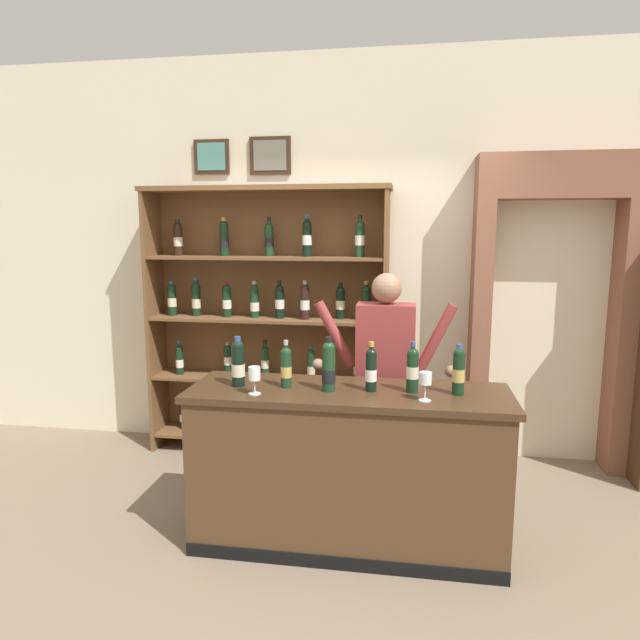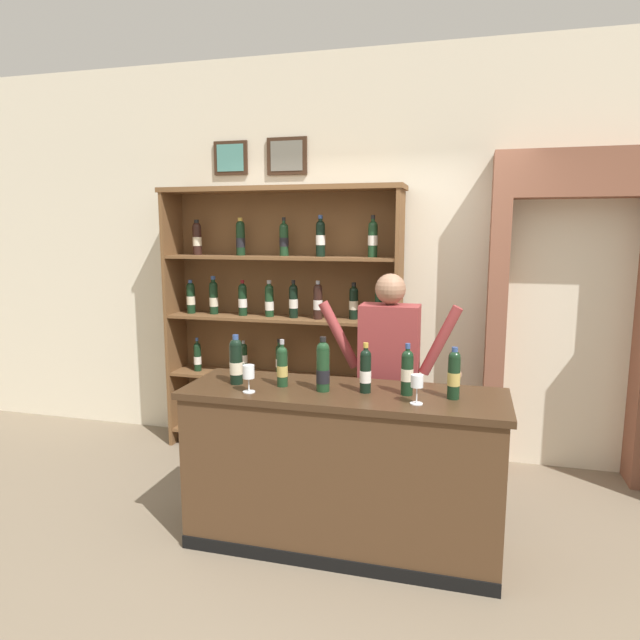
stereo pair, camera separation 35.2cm
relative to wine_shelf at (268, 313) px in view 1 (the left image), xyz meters
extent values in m
cube|color=#7A6B56|center=(0.67, -1.36, -1.20)|extent=(14.00, 14.00, 0.02)
cube|color=beige|center=(0.67, 0.26, 0.46)|extent=(12.00, 0.16, 3.31)
cube|color=#382316|center=(-0.51, 0.17, 1.30)|extent=(0.30, 0.02, 0.28)
cube|color=teal|center=(-0.51, 0.15, 1.30)|extent=(0.24, 0.01, 0.23)
cube|color=#382316|center=(0.00, 0.17, 1.30)|extent=(0.35, 0.02, 0.31)
cube|color=slate|center=(0.00, 0.15, 1.30)|extent=(0.28, 0.01, 0.24)
cube|color=brown|center=(-0.98, -0.05, -0.08)|extent=(0.03, 0.36, 2.23)
cube|color=brown|center=(0.98, -0.05, -0.08)|extent=(0.03, 0.36, 2.23)
cube|color=brown|center=(0.00, 0.12, -0.08)|extent=(1.99, 0.02, 2.23)
cube|color=brown|center=(0.00, -0.05, -1.05)|extent=(1.93, 0.34, 0.03)
cylinder|color=black|center=(-0.78, -0.02, -0.94)|extent=(0.07, 0.07, 0.20)
sphere|color=black|center=(-0.78, -0.02, -0.84)|extent=(0.07, 0.07, 0.07)
cylinder|color=black|center=(-0.78, -0.02, -0.81)|extent=(0.02, 0.02, 0.08)
cylinder|color=black|center=(-0.78, -0.02, -0.78)|extent=(0.03, 0.03, 0.03)
cylinder|color=silver|center=(-0.78, -0.02, -0.94)|extent=(0.07, 0.07, 0.06)
cylinder|color=black|center=(-0.45, -0.03, -0.94)|extent=(0.07, 0.07, 0.21)
sphere|color=black|center=(-0.45, -0.03, -0.82)|extent=(0.07, 0.07, 0.07)
cylinder|color=black|center=(-0.45, -0.03, -0.80)|extent=(0.03, 0.03, 0.07)
cylinder|color=#B79338|center=(-0.45, -0.03, -0.78)|extent=(0.04, 0.04, 0.03)
cylinder|color=tan|center=(-0.45, -0.03, -0.95)|extent=(0.07, 0.07, 0.07)
cylinder|color=#19381E|center=(-0.19, -0.04, -0.94)|extent=(0.07, 0.07, 0.20)
sphere|color=#19381E|center=(-0.19, -0.04, -0.83)|extent=(0.07, 0.07, 0.07)
cylinder|color=#19381E|center=(-0.19, -0.04, -0.81)|extent=(0.03, 0.03, 0.06)
cylinder|color=maroon|center=(-0.19, -0.04, -0.79)|extent=(0.03, 0.03, 0.03)
cylinder|color=silver|center=(-0.19, -0.04, -0.96)|extent=(0.07, 0.07, 0.06)
cylinder|color=#19381E|center=(0.16, -0.04, -0.94)|extent=(0.07, 0.07, 0.20)
sphere|color=#19381E|center=(0.16, -0.04, -0.83)|extent=(0.07, 0.07, 0.07)
cylinder|color=#19381E|center=(0.16, -0.04, -0.81)|extent=(0.02, 0.02, 0.06)
cylinder|color=#B79338|center=(0.16, -0.04, -0.79)|extent=(0.03, 0.03, 0.03)
cylinder|color=beige|center=(0.16, -0.04, -0.93)|extent=(0.07, 0.07, 0.06)
cylinder|color=black|center=(0.51, -0.01, -0.93)|extent=(0.07, 0.07, 0.21)
sphere|color=black|center=(0.51, -0.01, -0.82)|extent=(0.07, 0.07, 0.07)
cylinder|color=black|center=(0.51, -0.01, -0.80)|extent=(0.03, 0.03, 0.06)
cylinder|color=#99999E|center=(0.51, -0.01, -0.78)|extent=(0.03, 0.03, 0.03)
cylinder|color=beige|center=(0.51, -0.01, -0.93)|extent=(0.07, 0.07, 0.07)
cylinder|color=#19381E|center=(0.77, -0.06, -0.94)|extent=(0.07, 0.07, 0.20)
sphere|color=#19381E|center=(0.77, -0.06, -0.83)|extent=(0.07, 0.07, 0.07)
cylinder|color=#19381E|center=(0.77, -0.06, -0.80)|extent=(0.03, 0.03, 0.08)
cylinder|color=maroon|center=(0.77, -0.06, -0.77)|extent=(0.03, 0.03, 0.03)
cylinder|color=beige|center=(0.77, -0.06, -0.94)|extent=(0.07, 0.07, 0.06)
cube|color=brown|center=(0.00, -0.05, -0.55)|extent=(1.93, 0.34, 0.02)
cylinder|color=black|center=(-0.77, -0.08, -0.43)|extent=(0.06, 0.06, 0.21)
sphere|color=black|center=(-0.77, -0.08, -0.32)|extent=(0.06, 0.06, 0.06)
cylinder|color=black|center=(-0.77, -0.08, -0.28)|extent=(0.02, 0.02, 0.08)
cylinder|color=navy|center=(-0.77, -0.08, -0.25)|extent=(0.03, 0.03, 0.03)
cylinder|color=silver|center=(-0.77, -0.08, -0.44)|extent=(0.07, 0.07, 0.07)
cylinder|color=black|center=(-0.36, -0.01, -0.43)|extent=(0.06, 0.06, 0.22)
sphere|color=black|center=(-0.36, -0.01, -0.31)|extent=(0.06, 0.06, 0.06)
cylinder|color=black|center=(-0.36, -0.01, -0.29)|extent=(0.02, 0.02, 0.06)
cylinder|color=#99999E|center=(-0.36, -0.01, -0.27)|extent=(0.03, 0.03, 0.03)
cylinder|color=silver|center=(-0.36, -0.01, -0.42)|extent=(0.07, 0.07, 0.07)
cylinder|color=#19381E|center=(-0.03, -0.02, -0.42)|extent=(0.06, 0.06, 0.22)
sphere|color=#19381E|center=(-0.03, -0.02, -0.31)|extent=(0.06, 0.06, 0.06)
cylinder|color=#19381E|center=(-0.03, -0.02, -0.27)|extent=(0.03, 0.03, 0.08)
cylinder|color=black|center=(-0.03, -0.02, -0.24)|extent=(0.03, 0.03, 0.03)
cylinder|color=silver|center=(-0.03, -0.02, -0.43)|extent=(0.07, 0.07, 0.07)
cylinder|color=#19381E|center=(0.38, -0.07, -0.43)|extent=(0.06, 0.06, 0.22)
sphere|color=#19381E|center=(0.38, -0.07, -0.31)|extent=(0.06, 0.06, 0.06)
cylinder|color=#19381E|center=(0.38, -0.07, -0.29)|extent=(0.02, 0.02, 0.07)
cylinder|color=navy|center=(0.38, -0.07, -0.26)|extent=(0.03, 0.03, 0.03)
cylinder|color=beige|center=(0.38, -0.07, -0.46)|extent=(0.07, 0.07, 0.07)
cylinder|color=#19381E|center=(0.76, -0.07, -0.43)|extent=(0.06, 0.06, 0.21)
sphere|color=#19381E|center=(0.76, -0.07, -0.32)|extent=(0.06, 0.06, 0.06)
cylinder|color=#19381E|center=(0.76, -0.07, -0.29)|extent=(0.03, 0.03, 0.07)
cylinder|color=maroon|center=(0.76, -0.07, -0.27)|extent=(0.03, 0.03, 0.03)
cylinder|color=tan|center=(0.76, -0.07, -0.44)|extent=(0.07, 0.07, 0.07)
cube|color=brown|center=(0.00, -0.05, -0.04)|extent=(1.93, 0.34, 0.02)
cylinder|color=black|center=(-0.82, -0.06, 0.09)|extent=(0.07, 0.07, 0.23)
sphere|color=black|center=(-0.82, -0.06, 0.21)|extent=(0.07, 0.07, 0.07)
cylinder|color=black|center=(-0.82, -0.06, 0.23)|extent=(0.03, 0.03, 0.06)
cylinder|color=navy|center=(-0.82, -0.06, 0.25)|extent=(0.03, 0.03, 0.03)
cylinder|color=beige|center=(-0.82, -0.06, 0.09)|extent=(0.07, 0.07, 0.07)
cylinder|color=black|center=(-0.61, -0.04, 0.09)|extent=(0.07, 0.07, 0.24)
sphere|color=black|center=(-0.61, -0.04, 0.22)|extent=(0.07, 0.07, 0.07)
cylinder|color=black|center=(-0.61, -0.04, 0.25)|extent=(0.03, 0.03, 0.08)
cylinder|color=navy|center=(-0.61, -0.04, 0.29)|extent=(0.04, 0.04, 0.03)
cylinder|color=beige|center=(-0.61, -0.04, 0.08)|extent=(0.07, 0.07, 0.08)
cylinder|color=black|center=(-0.34, -0.06, 0.09)|extent=(0.07, 0.07, 0.23)
sphere|color=black|center=(-0.34, -0.06, 0.21)|extent=(0.07, 0.07, 0.07)
cylinder|color=black|center=(-0.34, -0.06, 0.24)|extent=(0.03, 0.03, 0.07)
cylinder|color=maroon|center=(-0.34, -0.06, 0.26)|extent=(0.03, 0.03, 0.03)
cylinder|color=silver|center=(-0.34, -0.06, 0.08)|extent=(0.07, 0.07, 0.07)
cylinder|color=#19381E|center=(-0.10, -0.05, 0.09)|extent=(0.07, 0.07, 0.23)
sphere|color=#19381E|center=(-0.10, -0.05, 0.21)|extent=(0.07, 0.07, 0.07)
cylinder|color=#19381E|center=(-0.10, -0.05, 0.24)|extent=(0.03, 0.03, 0.07)
cylinder|color=#99999E|center=(-0.10, -0.05, 0.26)|extent=(0.04, 0.04, 0.03)
cylinder|color=silver|center=(-0.10, -0.05, 0.06)|extent=(0.07, 0.07, 0.07)
cylinder|color=black|center=(0.12, -0.06, 0.09)|extent=(0.07, 0.07, 0.24)
sphere|color=black|center=(0.12, -0.06, 0.21)|extent=(0.07, 0.07, 0.07)
cylinder|color=black|center=(0.12, -0.06, 0.24)|extent=(0.03, 0.03, 0.07)
cylinder|color=black|center=(0.12, -0.06, 0.27)|extent=(0.03, 0.03, 0.03)
cylinder|color=silver|center=(0.12, -0.06, 0.09)|extent=(0.07, 0.07, 0.08)
cylinder|color=black|center=(0.33, -0.08, 0.10)|extent=(0.07, 0.07, 0.25)
sphere|color=black|center=(0.33, -0.08, 0.22)|extent=(0.07, 0.07, 0.07)
cylinder|color=black|center=(0.33, -0.08, 0.25)|extent=(0.03, 0.03, 0.06)
cylinder|color=#99999E|center=(0.33, -0.08, 0.27)|extent=(0.03, 0.03, 0.03)
cylinder|color=silver|center=(0.33, -0.08, 0.09)|extent=(0.07, 0.07, 0.08)
cylinder|color=black|center=(0.61, -0.01, 0.08)|extent=(0.07, 0.07, 0.22)
sphere|color=black|center=(0.61, -0.01, 0.20)|extent=(0.07, 0.07, 0.07)
cylinder|color=black|center=(0.61, -0.01, 0.23)|extent=(0.03, 0.03, 0.07)
cylinder|color=black|center=(0.61, -0.01, 0.26)|extent=(0.04, 0.04, 0.03)
cylinder|color=beige|center=(0.61, -0.01, 0.09)|extent=(0.07, 0.07, 0.07)
cylinder|color=black|center=(0.82, -0.01, 0.09)|extent=(0.07, 0.07, 0.23)
sphere|color=black|center=(0.82, -0.01, 0.21)|extent=(0.07, 0.07, 0.07)
cylinder|color=black|center=(0.82, -0.01, 0.24)|extent=(0.03, 0.03, 0.08)
cylinder|color=#B79338|center=(0.82, -0.01, 0.27)|extent=(0.03, 0.03, 0.03)
cylinder|color=tan|center=(0.82, -0.01, 0.06)|extent=(0.07, 0.07, 0.07)
cube|color=brown|center=(0.00, -0.05, 0.47)|extent=(1.93, 0.34, 0.02)
cylinder|color=black|center=(-0.76, -0.02, 0.60)|extent=(0.07, 0.07, 0.23)
sphere|color=black|center=(-0.76, -0.02, 0.72)|extent=(0.07, 0.07, 0.07)
cylinder|color=black|center=(-0.76, -0.02, 0.74)|extent=(0.04, 0.04, 0.06)
cylinder|color=black|center=(-0.76, -0.02, 0.76)|extent=(0.04, 0.04, 0.03)
cylinder|color=beige|center=(-0.76, -0.02, 0.59)|extent=(0.08, 0.08, 0.07)
cylinder|color=black|center=(-0.36, -0.02, 0.60)|extent=(0.07, 0.07, 0.25)
sphere|color=black|center=(-0.36, -0.02, 0.73)|extent=(0.07, 0.07, 0.07)
cylinder|color=black|center=(-0.36, -0.02, 0.76)|extent=(0.03, 0.03, 0.06)
cylinder|color=#B79338|center=(-0.36, -0.02, 0.78)|extent=(0.04, 0.04, 0.03)
cylinder|color=black|center=(-0.36, -0.02, 0.59)|extent=(0.08, 0.08, 0.08)
cylinder|color=#19381E|center=(0.02, -0.01, 0.59)|extent=(0.07, 0.07, 0.23)
sphere|color=#19381E|center=(0.02, -0.01, 0.71)|extent=(0.07, 0.07, 0.07)
cylinder|color=#19381E|center=(0.02, -0.01, 0.75)|extent=(0.03, 0.03, 0.08)
cylinder|color=black|center=(0.02, -0.01, 0.78)|extent=(0.03, 0.03, 0.03)
cylinder|color=black|center=(0.02, -0.01, 0.59)|extent=(0.08, 0.08, 0.07)
cylinder|color=black|center=(0.34, -0.05, 0.60)|extent=(0.07, 0.07, 0.24)
sphere|color=black|center=(0.34, -0.05, 0.73)|extent=(0.07, 0.07, 0.07)
cylinder|color=black|center=(0.34, -0.05, 0.76)|extent=(0.03, 0.03, 0.08)
cylinder|color=navy|center=(0.34, -0.05, 0.79)|extent=(0.04, 0.04, 0.03)
cylinder|color=silver|center=(0.34, -0.05, 0.61)|extent=(0.08, 0.08, 0.08)
cylinder|color=#19381E|center=(0.77, -0.05, 0.60)|extent=(0.07, 0.07, 0.24)
sphere|color=#19381E|center=(0.77, -0.05, 0.72)|extent=(0.07, 0.07, 0.07)
cylinder|color=#19381E|center=(0.77, -0.05, 0.76)|extent=(0.03, 0.03, 0.08)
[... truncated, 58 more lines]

